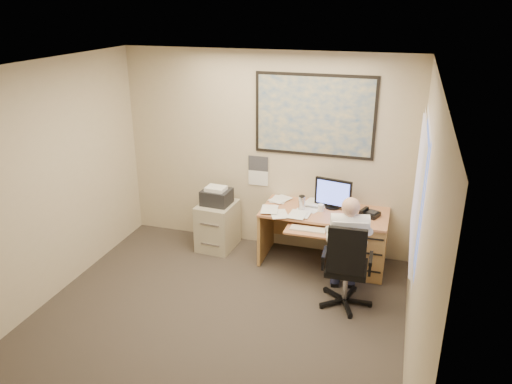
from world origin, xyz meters
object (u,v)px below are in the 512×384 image
(filing_cabinet, at_px, (217,221))
(office_chair, at_px, (345,282))
(person, at_px, (348,252))
(desk, at_px, (349,235))

(filing_cabinet, bearing_deg, office_chair, -22.71)
(office_chair, distance_m, person, 0.35)
(filing_cabinet, relative_size, person, 0.70)
(office_chair, height_order, person, person)
(filing_cabinet, bearing_deg, person, -20.73)
(filing_cabinet, distance_m, office_chair, 2.13)
(office_chair, relative_size, person, 0.81)
(desk, relative_size, filing_cabinet, 1.75)
(desk, distance_m, filing_cabinet, 1.82)
(person, bearing_deg, filing_cabinet, 144.82)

